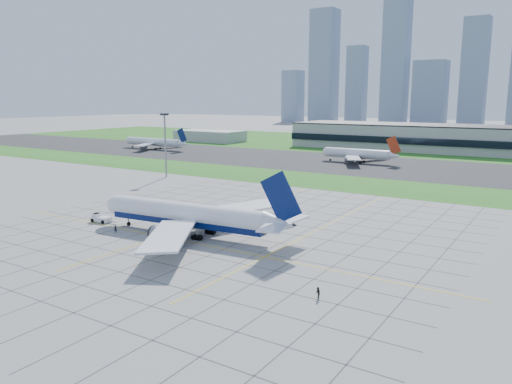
# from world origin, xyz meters

# --- Properties ---
(ground) EXTENTS (1400.00, 1400.00, 0.00)m
(ground) POSITION_xyz_m (0.00, 0.00, 0.00)
(ground) COLOR gray
(ground) RESTS_ON ground
(grass_median) EXTENTS (700.00, 35.00, 0.04)m
(grass_median) POSITION_xyz_m (0.00, 90.00, 0.02)
(grass_median) COLOR #2C661D
(grass_median) RESTS_ON ground
(asphalt_taxiway) EXTENTS (700.00, 75.00, 0.04)m
(asphalt_taxiway) POSITION_xyz_m (0.00, 145.00, 0.03)
(asphalt_taxiway) COLOR #383838
(asphalt_taxiway) RESTS_ON ground
(grass_far) EXTENTS (700.00, 145.00, 0.04)m
(grass_far) POSITION_xyz_m (0.00, 255.00, 0.02)
(grass_far) COLOR #2C661D
(grass_far) RESTS_ON ground
(apron_markings) EXTENTS (120.00, 130.00, 0.03)m
(apron_markings) POSITION_xyz_m (0.43, 11.09, 0.02)
(apron_markings) COLOR #474744
(apron_markings) RESTS_ON ground
(service_block) EXTENTS (50.00, 25.00, 8.00)m
(service_block) POSITION_xyz_m (-160.00, 210.00, 4.00)
(service_block) COLOR #B7B7B2
(service_block) RESTS_ON ground
(light_mast) EXTENTS (2.50, 2.50, 25.60)m
(light_mast) POSITION_xyz_m (-70.00, 65.00, 16.18)
(light_mast) COLOR gray
(light_mast) RESTS_ON ground
(city_skyline) EXTENTS (523.00, 32.40, 160.00)m
(city_skyline) POSITION_xyz_m (-8.71, 520.00, 59.09)
(city_skyline) COLOR #8596AE
(city_skyline) RESTS_ON ground
(airliner) EXTENTS (53.15, 53.65, 16.73)m
(airliner) POSITION_xyz_m (-5.52, 2.73, 4.58)
(airliner) COLOR white
(airliner) RESTS_ON ground
(pushback_tug) EXTENTS (7.94, 3.17, 2.18)m
(pushback_tug) POSITION_xyz_m (-32.93, -0.21, 0.97)
(pushback_tug) COLOR white
(pushback_tug) RESTS_ON ground
(crew_near) EXTENTS (0.72, 0.82, 1.90)m
(crew_near) POSITION_xyz_m (-21.37, -5.43, 0.95)
(crew_near) COLOR black
(crew_near) RESTS_ON ground
(crew_far) EXTENTS (1.15, 1.19, 1.93)m
(crew_far) POSITION_xyz_m (36.38, -15.60, 0.97)
(crew_far) COLOR black
(crew_far) RESTS_ON ground
(distant_jet_0) EXTENTS (48.36, 42.66, 14.08)m
(distant_jet_0) POSITION_xyz_m (-154.05, 145.54, 4.49)
(distant_jet_0) COLOR white
(distant_jet_0) RESTS_ON ground
(distant_jet_1) EXTENTS (37.90, 42.66, 14.08)m
(distant_jet_1) POSITION_xyz_m (-21.17, 150.53, 4.49)
(distant_jet_1) COLOR white
(distant_jet_1) RESTS_ON ground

